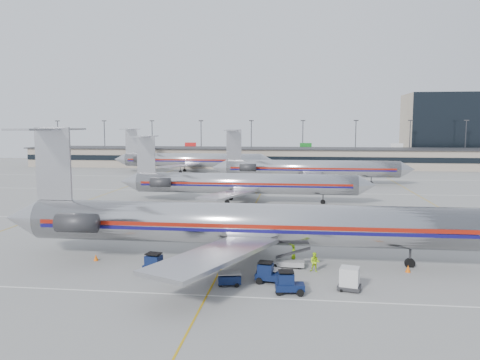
# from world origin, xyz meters

# --- Properties ---
(ground) EXTENTS (260.00, 260.00, 0.00)m
(ground) POSITION_xyz_m (0.00, 0.00, 0.00)
(ground) COLOR gray
(ground) RESTS_ON ground
(apron_markings) EXTENTS (160.00, 0.15, 0.02)m
(apron_markings) POSITION_xyz_m (0.00, 10.00, 0.01)
(apron_markings) COLOR silver
(apron_markings) RESTS_ON ground
(terminal) EXTENTS (162.00, 17.00, 6.25)m
(terminal) POSITION_xyz_m (0.00, 97.97, 3.16)
(terminal) COLOR gray
(terminal) RESTS_ON ground
(light_mast_row) EXTENTS (163.60, 0.40, 15.28)m
(light_mast_row) POSITION_xyz_m (0.00, 112.00, 8.58)
(light_mast_row) COLOR #38383D
(light_mast_row) RESTS_ON ground
(distant_building) EXTENTS (30.00, 20.00, 25.00)m
(distant_building) POSITION_xyz_m (62.00, 128.00, 12.50)
(distant_building) COLOR tan
(distant_building) RESTS_ON ground
(jet_foreground) EXTENTS (50.21, 29.57, 13.14)m
(jet_foreground) POSITION_xyz_m (1.39, -8.46, 3.81)
(jet_foreground) COLOR #BBBBBF
(jet_foreground) RESTS_ON ground
(jet_second_row) EXTENTS (44.43, 26.16, 11.63)m
(jet_second_row) POSITION_xyz_m (-2.82, 26.96, 3.37)
(jet_second_row) COLOR #BBBBBF
(jet_second_row) RESTS_ON ground
(jet_third_row) EXTENTS (45.81, 28.18, 12.52)m
(jet_third_row) POSITION_xyz_m (9.35, 54.65, 3.64)
(jet_third_row) COLOR #BBBBBF
(jet_third_row) RESTS_ON ground
(jet_back_row) EXTENTS (46.12, 28.37, 12.61)m
(jet_back_row) POSITION_xyz_m (-23.39, 77.65, 3.66)
(jet_back_row) COLOR #BBBBBF
(jet_back_row) RESTS_ON ground
(tug_left) EXTENTS (2.61, 1.70, 1.96)m
(tug_left) POSITION_xyz_m (-5.48, -13.46, 0.89)
(tug_left) COLOR #0A1539
(tug_left) RESTS_ON ground
(tug_center) EXTENTS (2.39, 1.46, 1.82)m
(tug_center) POSITION_xyz_m (4.50, -14.43, 0.83)
(tug_center) COLOR #0A1539
(tug_center) RESTS_ON ground
(tug_right) EXTENTS (2.38, 1.39, 1.84)m
(tug_right) POSITION_xyz_m (6.27, -16.83, 0.84)
(tug_right) COLOR #0A1539
(tug_right) RESTS_ON ground
(cart_inner) EXTENTS (2.08, 1.61, 1.06)m
(cart_inner) POSITION_xyz_m (1.40, -15.36, 0.57)
(cart_inner) COLOR #0A1539
(cart_inner) RESTS_ON ground
(cart_outer) EXTENTS (2.13, 1.85, 1.02)m
(cart_outer) POSITION_xyz_m (4.59, -13.62, 0.54)
(cart_outer) COLOR #0A1539
(cart_outer) RESTS_ON ground
(uld_container) EXTENTS (2.06, 1.85, 1.86)m
(uld_container) POSITION_xyz_m (11.16, -15.39, 0.94)
(uld_container) COLOR #2D2D30
(uld_container) RESTS_ON ground
(belt_loader) EXTENTS (3.76, 1.26, 1.98)m
(belt_loader) POSITION_xyz_m (6.15, -9.88, 0.53)
(belt_loader) COLOR #999999
(belt_loader) RESTS_ON ground
(ramp_worker_near) EXTENTS (0.67, 0.78, 1.81)m
(ramp_worker_near) POSITION_xyz_m (6.67, -8.45, 0.91)
(ramp_worker_near) COLOR #97DF15
(ramp_worker_near) RESTS_ON ground
(ramp_worker_far) EXTENTS (1.00, 0.86, 1.79)m
(ramp_worker_far) POSITION_xyz_m (8.57, -10.93, 0.89)
(ramp_worker_far) COLOR #BDF116
(ramp_worker_far) RESTS_ON ground
(cone_right) EXTENTS (0.62, 0.62, 0.65)m
(cone_right) POSITION_xyz_m (16.95, -10.03, 0.32)
(cone_right) COLOR #E55907
(cone_right) RESTS_ON ground
(cone_left) EXTENTS (0.52, 0.52, 0.62)m
(cone_left) POSITION_xyz_m (-12.64, -9.88, 0.31)
(cone_left) COLOR #E55907
(cone_left) RESTS_ON ground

